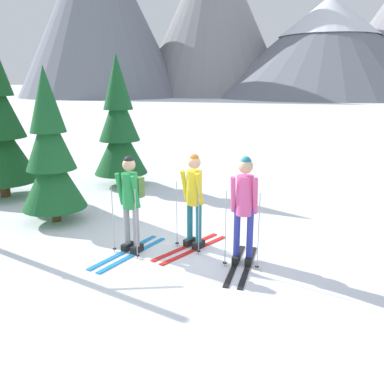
% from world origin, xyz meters
% --- Properties ---
extents(ground_plane, '(400.00, 400.00, 0.00)m').
position_xyz_m(ground_plane, '(0.00, 0.00, 0.00)').
color(ground_plane, white).
extents(skier_in_green, '(1.00, 1.77, 1.77)m').
position_xyz_m(skier_in_green, '(-1.00, -0.23, 1.00)').
color(skier_in_green, '#1E84D1').
rests_on(skier_in_green, ground).
extents(skier_in_yellow, '(1.21, 1.62, 1.77)m').
position_xyz_m(skier_in_yellow, '(0.07, 0.13, 0.98)').
color(skier_in_yellow, red).
rests_on(skier_in_yellow, ground).
extents(skier_in_pink, '(0.61, 1.67, 1.86)m').
position_xyz_m(skier_in_pink, '(1.00, -0.44, 1.04)').
color(skier_in_pink, black).
rests_on(skier_in_pink, ground).
extents(pine_tree_mid, '(1.38, 1.38, 3.33)m').
position_xyz_m(pine_tree_mid, '(-3.17, 1.11, 1.53)').
color(pine_tree_mid, '#51381E').
rests_on(pine_tree_mid, ground).
extents(pine_tree_far, '(1.55, 1.55, 3.74)m').
position_xyz_m(pine_tree_far, '(-2.77, 4.45, 1.71)').
color(pine_tree_far, '#51381E').
rests_on(pine_tree_far, ground).
extents(mountain_ridge_distant, '(90.02, 42.75, 29.89)m').
position_xyz_m(mountain_ridge_distant, '(6.65, 71.14, 13.56)').
color(mountain_ridge_distant, slate).
rests_on(mountain_ridge_distant, ground).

